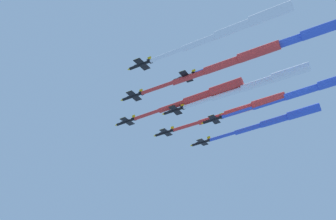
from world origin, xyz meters
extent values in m
cylinder|color=black|center=(18.63, 6.72, 195.12)|extent=(8.95, 4.23, 1.36)
cone|color=#EAB70C|center=(23.40, 8.37, 195.12)|extent=(1.65, 1.65, 1.30)
cylinder|color=black|center=(14.14, 5.17, 195.12)|extent=(0.90, 1.16, 1.02)
ellipsoid|color=black|center=(20.46, 7.49, 195.57)|extent=(2.10, 1.49, 0.87)
cube|color=black|center=(18.12, 6.53, 195.08)|extent=(5.20, 8.54, 2.48)
cube|color=#EAB70C|center=(16.91, 10.05, 194.07)|extent=(2.40, 1.41, 0.29)
cube|color=#EAB70C|center=(19.32, 3.06, 196.22)|extent=(2.40, 1.41, 0.29)
cube|color=black|center=(15.05, 5.49, 195.12)|extent=(2.05, 3.29, 0.99)
cube|color=#EAB70C|center=(14.97, 5.74, 196.04)|extent=(1.53, 1.07, 1.86)
cylinder|color=red|center=(8.36, 3.18, 195.12)|extent=(13.21, 6.00, 1.74)
cylinder|color=red|center=(-2.54, -0.89, 195.21)|extent=(13.49, 6.82, 2.60)
cylinder|color=red|center=(-13.67, -4.31, 195.09)|extent=(13.78, 7.64, 3.47)
cylinder|color=red|center=(-24.80, -7.70, 194.97)|extent=(14.06, 8.47, 4.34)
cylinder|color=black|center=(3.18, 16.19, 193.25)|extent=(8.92, 4.33, 1.34)
cone|color=#EAB70C|center=(7.93, 17.91, 193.25)|extent=(1.66, 1.64, 1.28)
cylinder|color=black|center=(-1.28, 14.57, 193.25)|extent=(0.91, 1.15, 1.01)
ellipsoid|color=black|center=(5.00, 16.97, 193.71)|extent=(2.10, 1.50, 0.85)
cube|color=black|center=(2.68, 15.99, 193.21)|extent=(5.32, 8.59, 2.27)
cube|color=#EAB70C|center=(1.40, 19.51, 192.29)|extent=(2.40, 1.44, 0.27)
cube|color=#EAB70C|center=(3.94, 12.51, 194.25)|extent=(2.40, 1.44, 0.27)
cube|color=black|center=(-0.37, 14.90, 193.25)|extent=(2.10, 3.31, 0.91)
cube|color=#EAB70C|center=(-0.45, 15.13, 194.17)|extent=(1.52, 1.04, 1.87)
cylinder|color=red|center=(-7.85, 12.19, 193.25)|extent=(15.03, 6.85, 1.71)
cylinder|color=red|center=(-20.31, 7.36, 193.33)|extent=(15.32, 7.65, 2.57)
cylinder|color=red|center=(-33.01, 3.18, 193.22)|extent=(15.61, 8.46, 3.42)
cylinder|color=red|center=(-45.71, -0.98, 193.11)|extent=(15.90, 9.26, 4.28)
cylinder|color=black|center=(12.79, -10.42, 195.30)|extent=(8.91, 4.42, 1.36)
cone|color=#EAB70C|center=(17.52, -8.66, 195.30)|extent=(1.67, 1.66, 1.29)
cylinder|color=black|center=(8.34, -12.08, 195.30)|extent=(0.92, 1.16, 1.02)
ellipsoid|color=black|center=(14.60, -9.61, 195.75)|extent=(2.10, 1.52, 0.86)
cube|color=black|center=(12.28, -10.63, 195.25)|extent=(5.37, 8.55, 2.43)
cube|color=#EAB70C|center=(10.98, -7.14, 194.27)|extent=(2.40, 1.46, 0.29)
cube|color=#EAB70C|center=(13.57, -14.08, 196.37)|extent=(2.40, 1.46, 0.29)
cube|color=black|center=(9.24, -11.75, 195.30)|extent=(2.12, 3.29, 0.97)
cube|color=#EAB70C|center=(9.15, -11.50, 196.22)|extent=(1.53, 1.08, 1.86)
cylinder|color=red|center=(2.46, -14.28, 195.30)|extent=(13.47, 6.42, 1.73)
cylinder|color=red|center=(-8.63, -18.72, 195.38)|extent=(13.78, 7.23, 2.59)
cylinder|color=red|center=(-19.96, -22.52, 195.27)|extent=(14.08, 8.04, 3.46)
cylinder|color=red|center=(-31.30, -26.30, 195.15)|extent=(14.38, 8.85, 4.32)
cylinder|color=black|center=(-2.66, -0.96, 192.58)|extent=(8.91, 4.35, 1.33)
cone|color=#EAB70C|center=(2.08, 0.78, 192.58)|extent=(1.65, 1.63, 1.26)
cylinder|color=black|center=(-7.12, -2.60, 192.58)|extent=(0.91, 1.14, 0.99)
ellipsoid|color=black|center=(-0.84, -0.18, 193.03)|extent=(2.09, 1.50, 0.84)
cube|color=black|center=(-3.16, -1.16, 192.53)|extent=(5.36, 8.63, 2.09)
cube|color=#EAB70C|center=(-4.46, 2.37, 191.70)|extent=(2.40, 1.45, 0.26)
cube|color=#EAB70C|center=(-1.88, -4.66, 193.49)|extent=(2.40, 1.45, 0.26)
cube|color=black|center=(-6.21, -2.26, 192.58)|extent=(2.11, 3.32, 0.84)
cube|color=#EAB70C|center=(-6.29, -2.05, 193.50)|extent=(1.51, 1.01, 1.88)
cylinder|color=white|center=(-13.18, -4.82, 192.58)|extent=(13.88, 6.46, 1.69)
cylinder|color=white|center=(-24.65, -9.34, 192.65)|extent=(14.17, 7.26, 2.53)
cylinder|color=white|center=(-36.35, -13.20, 192.55)|extent=(14.46, 8.05, 3.38)
cylinder|color=white|center=(-48.06, -17.04, 192.45)|extent=(14.75, 8.84, 4.22)
cylinder|color=black|center=(-12.27, 25.65, 192.42)|extent=(8.95, 4.22, 1.36)
cone|color=#EAB70C|center=(-7.49, 27.30, 192.42)|extent=(1.65, 1.65, 1.30)
cylinder|color=black|center=(-16.76, 24.10, 192.42)|extent=(0.90, 1.16, 1.02)
ellipsoid|color=black|center=(-10.44, 26.42, 192.86)|extent=(2.10, 1.49, 0.87)
cube|color=black|center=(-12.77, 25.46, 192.37)|extent=(5.19, 8.54, 2.48)
cube|color=#EAB70C|center=(-13.98, 28.98, 191.36)|extent=(2.40, 1.41, 0.29)
cube|color=#EAB70C|center=(-11.57, 21.99, 193.51)|extent=(2.40, 1.41, 0.29)
cube|color=black|center=(-15.84, 24.42, 192.42)|extent=(2.05, 3.29, 0.99)
cube|color=#EAB70C|center=(-15.93, 24.67, 193.33)|extent=(1.53, 1.07, 1.86)
cylinder|color=white|center=(-23.03, 21.94, 192.42)|extent=(14.34, 6.38, 1.74)
cylinder|color=white|center=(-34.91, 17.55, 192.50)|extent=(14.62, 7.20, 2.60)
cylinder|color=white|center=(-47.02, 13.80, 192.38)|extent=(14.90, 8.03, 3.47)
cylinder|color=white|center=(-59.13, 10.07, 192.26)|extent=(15.19, 8.85, 4.34)
cylinder|color=black|center=(6.94, -27.57, 195.81)|extent=(8.94, 4.32, 1.37)
cone|color=#EAB70C|center=(11.70, -25.87, 195.81)|extent=(1.66, 1.66, 1.30)
cylinder|color=black|center=(2.47, -29.17, 195.81)|extent=(0.91, 1.17, 1.03)
ellipsoid|color=black|center=(8.76, -26.78, 196.25)|extent=(2.10, 1.51, 0.87)
cube|color=black|center=(6.44, -27.77, 195.76)|extent=(5.27, 8.53, 2.52)
cube|color=#EAB70C|center=(5.19, -24.27, 194.73)|extent=(2.40, 1.43, 0.29)
cube|color=#EAB70C|center=(7.68, -31.22, 196.92)|extent=(2.40, 1.43, 0.29)
cube|color=black|center=(3.38, -28.84, 195.81)|extent=(2.08, 3.29, 1.01)
cube|color=#EAB70C|center=(3.29, -28.59, 196.72)|extent=(1.54, 1.09, 1.86)
cylinder|color=blue|center=(-3.40, -31.27, 195.81)|extent=(13.44, 6.24, 1.74)
cylinder|color=blue|center=(-14.49, -35.54, 195.89)|extent=(13.74, 7.06, 2.61)
cylinder|color=blue|center=(-25.80, -39.16, 195.77)|extent=(14.03, 7.87, 3.48)
cylinder|color=blue|center=(-37.12, -42.76, 195.65)|extent=(14.32, 8.69, 4.35)
cylinder|color=black|center=(-18.11, 8.50, 193.95)|extent=(8.90, 4.39, 1.33)
cone|color=#EAB70C|center=(-13.38, 10.27, 193.95)|extent=(1.66, 1.64, 1.26)
cylinder|color=black|center=(-22.56, 6.84, 193.95)|extent=(0.91, 1.14, 1.00)
ellipsoid|color=black|center=(-16.29, 9.30, 194.40)|extent=(2.09, 1.51, 0.84)
cube|color=black|center=(-18.61, 8.30, 193.90)|extent=(5.39, 8.62, 2.13)
cube|color=#EAB70C|center=(-19.92, 11.82, 193.05)|extent=(2.40, 1.46, 0.26)
cube|color=#EAB70C|center=(-17.31, 4.82, 194.89)|extent=(2.40, 1.46, 0.26)
cube|color=black|center=(-21.65, 7.18, 193.95)|extent=(2.13, 3.32, 0.86)
cube|color=#EAB70C|center=(-21.73, 7.39, 194.87)|extent=(1.51, 1.02, 1.87)
cylinder|color=blue|center=(-29.16, 4.38, 193.95)|extent=(15.12, 7.01, 1.69)
cylinder|color=blue|center=(-41.69, -0.60, 194.02)|extent=(15.41, 7.80, 2.54)
cylinder|color=blue|center=(-54.46, -4.94, 193.92)|extent=(15.71, 8.59, 3.39)
cylinder|color=blue|center=(-67.24, -9.25, 193.82)|extent=(16.01, 9.38, 4.23)
cylinder|color=black|center=(-8.50, -18.11, 194.17)|extent=(8.92, 4.26, 1.32)
cone|color=#EAB70C|center=(-3.75, -16.42, 194.17)|extent=(1.65, 1.62, 1.26)
cylinder|color=black|center=(-12.98, -19.70, 194.17)|extent=(0.90, 1.14, 0.99)
ellipsoid|color=black|center=(-6.67, -17.34, 194.62)|extent=(2.09, 1.48, 0.84)
cube|color=black|center=(-9.01, -18.30, 194.12)|extent=(5.30, 8.64, 2.06)
cube|color=#EAB70C|center=(-10.27, -14.75, 193.30)|extent=(2.40, 1.43, 0.26)
cube|color=#EAB70C|center=(-7.76, -21.82, 195.07)|extent=(2.40, 1.43, 0.26)
cube|color=black|center=(-12.06, -19.37, 194.17)|extent=(2.09, 3.33, 0.83)
cube|color=#EAB70C|center=(-12.14, -19.17, 195.09)|extent=(1.50, 0.99, 1.88)
cylinder|color=blue|center=(-19.55, -22.04, 194.17)|extent=(15.04, 6.73, 1.68)
cylinder|color=blue|center=(-32.04, -26.79, 194.23)|extent=(15.32, 7.53, 2.52)
cylinder|color=blue|center=(-44.76, -30.89, 194.14)|extent=(15.60, 8.32, 3.37)
camera|label=1|loc=(-103.51, 99.54, 66.34)|focal=50.28mm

